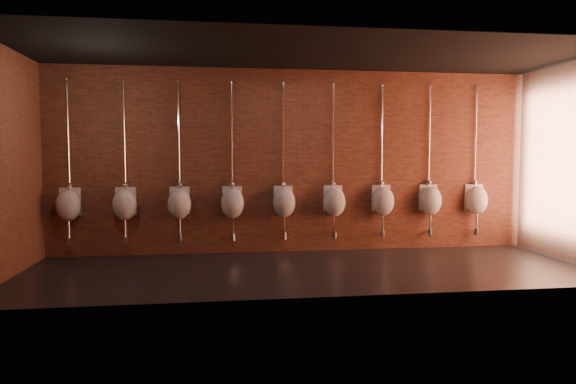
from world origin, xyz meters
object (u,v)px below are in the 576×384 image
urinal_2 (179,203)px  urinal_8 (477,199)px  urinal_4 (284,202)px  urinal_6 (383,200)px  urinal_7 (431,200)px  urinal_3 (232,202)px  urinal_5 (334,201)px  urinal_1 (125,204)px  urinal_0 (68,204)px

urinal_2 → urinal_8: 5.36m
urinal_4 → urinal_8: (3.58, 0.00, 0.00)m
urinal_2 → urinal_6: same height
urinal_2 → urinal_7: size_ratio=1.00×
urinal_3 → urinal_6: (2.68, 0.00, 0.00)m
urinal_2 → urinal_7: 4.47m
urinal_5 → urinal_8: (2.68, 0.00, 0.00)m
urinal_6 → urinal_7: (0.89, 0.00, 0.00)m
urinal_5 → urinal_8: 2.68m
urinal_5 → urinal_4: bearing=180.0°
urinal_2 → urinal_4: 1.79m
urinal_1 → urinal_5: 3.58m
urinal_3 → urinal_8: size_ratio=1.00×
urinal_8 → urinal_6: bearing=180.0°
urinal_0 → urinal_5: 4.47m
urinal_6 → urinal_8: size_ratio=1.00×
urinal_0 → urinal_2: bearing=0.0°
urinal_2 → urinal_4: bearing=0.0°
urinal_2 → urinal_8: same height
urinal_0 → urinal_5: same height
urinal_0 → urinal_4: size_ratio=1.00×
urinal_0 → urinal_7: (6.26, 0.00, 0.00)m
urinal_4 → urinal_0: bearing=180.0°
urinal_2 → urinal_3: same height
urinal_0 → urinal_6: 5.36m
urinal_6 → urinal_8: same height
urinal_0 → urinal_1: same height
urinal_0 → urinal_8: 7.15m
urinal_3 → urinal_5: size_ratio=1.00×
urinal_4 → urinal_8: bearing=0.0°
urinal_4 → urinal_7: 2.68m
urinal_4 → urinal_5: size_ratio=1.00×
urinal_1 → urinal_4: same height
urinal_3 → urinal_2: bearing=180.0°
urinal_6 → urinal_7: size_ratio=1.00×
urinal_2 → urinal_5: (2.68, 0.00, 0.00)m
urinal_3 → urinal_8: 4.47m
urinal_5 → urinal_7: same height
urinal_1 → urinal_6: same height
urinal_1 → urinal_3: 1.79m
urinal_0 → urinal_5: bearing=0.0°
urinal_3 → urinal_7: same height
urinal_6 → urinal_1: bearing=180.0°
urinal_3 → urinal_7: (3.58, 0.00, 0.00)m
urinal_0 → urinal_6: bearing=0.0°
urinal_6 → urinal_8: bearing=0.0°
urinal_5 → urinal_3: bearing=180.0°
urinal_4 → urinal_7: bearing=0.0°
urinal_1 → urinal_4: bearing=0.0°
urinal_2 → urinal_3: size_ratio=1.00×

